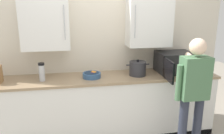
% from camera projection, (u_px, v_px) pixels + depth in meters
% --- Properties ---
extents(back_wall_tiled, '(3.91, 0.44, 2.52)m').
position_uv_depth(back_wall_tiled, '(98.00, 44.00, 3.40)').
color(back_wall_tiled, beige).
rests_on(back_wall_tiled, ground_plane).
extents(counter_unit, '(3.39, 0.61, 0.94)m').
position_uv_depth(counter_unit, '(102.00, 107.00, 3.36)').
color(counter_unit, white).
rests_on(counter_unit, ground_plane).
extents(microwave_oven, '(0.56, 0.79, 0.31)m').
position_uv_depth(microwave_oven, '(173.00, 62.00, 3.41)').
color(microwave_oven, black).
rests_on(microwave_oven, counter_unit).
extents(thermos_flask, '(0.08, 0.08, 0.25)m').
position_uv_depth(thermos_flask, '(42.00, 72.00, 3.02)').
color(thermos_flask, '#B7BABF').
rests_on(thermos_flask, counter_unit).
extents(fruit_bowl, '(0.26, 0.26, 0.10)m').
position_uv_depth(fruit_bowl, '(92.00, 75.00, 3.19)').
color(fruit_bowl, '#335684').
rests_on(fruit_bowl, counter_unit).
extents(stock_pot, '(0.34, 0.25, 0.23)m').
position_uv_depth(stock_pot, '(138.00, 68.00, 3.28)').
color(stock_pot, '#2D2D33').
rests_on(stock_pot, counter_unit).
extents(person_figure, '(0.44, 0.53, 1.56)m').
position_uv_depth(person_figure, '(193.00, 89.00, 2.76)').
color(person_figure, '#282D3D').
rests_on(person_figure, ground_plane).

